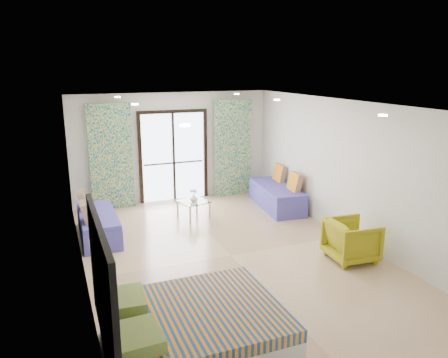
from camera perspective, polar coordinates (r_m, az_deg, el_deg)
name	(u,v)px	position (r m, az deg, el deg)	size (l,w,h in m)	color
floor	(230,255)	(8.00, 0.85, -9.94)	(5.00, 7.50, 0.01)	#9E7F5E
ceiling	(231,105)	(7.31, 0.93, 9.70)	(5.00, 7.50, 0.01)	silver
wall_back	(173,147)	(11.02, -6.68, 4.16)	(5.00, 0.01, 2.70)	silver
wall_front	(382,278)	(4.54, 19.89, -12.07)	(5.00, 0.01, 2.70)	silver
wall_left	(79,199)	(7.01, -18.35, -2.52)	(0.01, 7.50, 2.70)	silver
wall_right	(350,171)	(8.79, 16.10, 1.03)	(0.01, 7.50, 2.70)	silver
balcony_door	(173,151)	(11.01, -6.62, 3.66)	(1.76, 0.08, 2.28)	black
balcony_rail	(174,163)	(11.08, -6.59, 2.11)	(1.52, 0.03, 0.04)	#595451
curtain_left	(111,157)	(10.57, -14.54, 2.80)	(1.00, 0.10, 2.50)	beige
curtain_right	(233,148)	(11.37, 1.15, 4.06)	(1.00, 0.10, 2.50)	beige
downlight_a	(185,125)	(4.97, -5.12, 7.00)	(0.12, 0.12, 0.02)	#FFE0B2
downlight_b	(383,115)	(6.36, 20.04, 7.83)	(0.12, 0.12, 0.02)	#FFE0B2
downlight_c	(135,104)	(7.87, -11.55, 9.54)	(0.12, 0.12, 0.02)	#FFE0B2
downlight_d	(277,100)	(8.82, 6.91, 10.23)	(0.12, 0.12, 0.02)	#FFE0B2
downlight_e	(118,97)	(9.84, -13.73, 10.37)	(0.12, 0.12, 0.02)	#FFE0B2
downlight_f	(237,94)	(10.61, 1.66, 11.04)	(0.12, 0.12, 0.02)	#FFE0B2
headboard	(102,288)	(4.90, -15.59, -13.57)	(0.06, 2.10, 1.50)	black
switch_plate	(90,245)	(6.04, -17.08, -8.19)	(0.02, 0.10, 0.10)	silver
bed	(193,331)	(5.45, -4.11, -19.18)	(2.04, 1.66, 0.70)	silver
daybed_left	(98,224)	(9.07, -16.19, -5.67)	(0.71, 1.79, 0.88)	#47429F
daybed_right	(277,195)	(10.60, 6.92, -2.13)	(0.95, 1.99, 0.95)	#47429F
coffee_table	(193,203)	(9.79, -4.01, -3.13)	(0.73, 0.73, 0.69)	silver
vase	(194,198)	(9.69, -3.96, -2.52)	(0.17, 0.18, 0.17)	white
armchair	(352,238)	(8.01, 16.34, -7.45)	(0.77, 0.73, 0.80)	#9E9814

